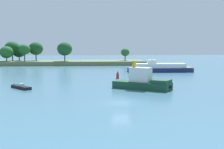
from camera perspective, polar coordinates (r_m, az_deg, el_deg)
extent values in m
plane|color=teal|center=(41.52, 1.70, -5.41)|extent=(400.00, 400.00, 0.00)
cube|color=#66754C|center=(124.91, -9.23, 2.26)|extent=(66.49, 16.65, 1.62)
cylinder|color=#513823|center=(125.45, -19.53, 2.74)|extent=(0.44, 0.44, 1.51)
ellipsoid|color=#235B28|center=(125.35, -19.57, 4.04)|extent=(5.26, 5.26, 4.74)
cylinder|color=#513823|center=(130.05, -18.52, 3.11)|extent=(0.44, 0.44, 2.66)
ellipsoid|color=#194C23|center=(129.96, -18.57, 4.80)|extent=(6.22, 6.22, 5.60)
cylinder|color=#513823|center=(130.40, -17.35, 2.95)|extent=(0.44, 0.44, 1.70)
ellipsoid|color=#194C23|center=(130.31, -17.39, 4.36)|extent=(5.91, 5.91, 5.32)
cylinder|color=#513823|center=(123.89, -16.39, 3.12)|extent=(0.44, 0.44, 2.90)
ellipsoid|color=#235B28|center=(123.80, -16.43, 4.64)|extent=(4.58, 4.58, 4.12)
cylinder|color=#513823|center=(128.14, -14.34, 3.19)|extent=(0.44, 0.44, 2.64)
ellipsoid|color=#194C23|center=(128.04, -14.38, 4.84)|extent=(5.93, 5.93, 5.34)
cylinder|color=#513823|center=(122.04, -9.04, 3.15)|extent=(0.44, 0.44, 2.49)
ellipsoid|color=#194C23|center=(121.95, -9.06, 4.86)|extent=(6.02, 6.02, 5.42)
cylinder|color=#513823|center=(125.12, 2.53, 3.16)|extent=(0.44, 0.44, 1.99)
ellipsoid|color=#235B28|center=(125.04, 2.54, 4.28)|extent=(3.61, 3.61, 3.25)
cube|color=black|center=(57.26, -17.02, -2.35)|extent=(4.54, 5.03, 0.51)
cube|color=white|center=(56.83, -16.84, -1.89)|extent=(0.82, 0.80, 0.50)
cube|color=black|center=(59.83, -18.30, -2.03)|extent=(0.43, 0.42, 0.56)
cube|color=navy|center=(90.54, 9.17, 0.89)|extent=(19.30, 5.43, 1.23)
cube|color=white|center=(90.45, 9.18, 1.69)|extent=(15.06, 4.58, 1.30)
cube|color=white|center=(89.91, 7.69, 2.45)|extent=(2.45, 2.30, 1.10)
cube|color=#937551|center=(92.40, 13.83, 1.33)|extent=(3.56, 4.56, 0.16)
cylinder|color=silver|center=(89.85, 7.70, 3.25)|extent=(0.10, 0.10, 1.40)
cube|color=#19472D|center=(54.51, 5.76, -2.09)|extent=(10.71, 8.74, 1.33)
cube|color=#19472D|center=(53.04, 9.43, -1.30)|extent=(4.20, 4.25, 0.60)
cube|color=white|center=(54.41, 5.49, -0.02)|extent=(4.33, 3.93, 2.60)
cylinder|color=gold|center=(54.78, 4.29, 2.02)|extent=(0.70, 0.70, 1.20)
cylinder|color=black|center=(52.60, 11.13, -2.30)|extent=(0.64, 0.75, 0.70)
cylinder|color=red|center=(71.45, 1.09, -0.29)|extent=(0.70, 0.70, 1.20)
cone|color=red|center=(71.36, 1.09, 0.47)|extent=(0.49, 0.49, 0.70)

